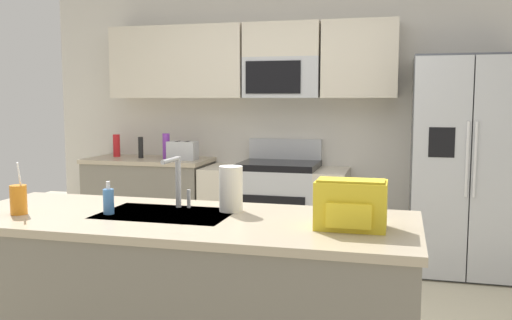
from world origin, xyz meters
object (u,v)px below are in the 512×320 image
at_px(pepper_mill, 141,147).
at_px(paper_towel_roll, 231,189).
at_px(bottle_red, 117,146).
at_px(soap_dispenser, 109,201).
at_px(drink_cup_orange, 18,199).
at_px(bottle_purple, 166,146).
at_px(refrigerator, 465,166).
at_px(sink_faucet, 177,178).
at_px(range_oven, 275,210).
at_px(toaster, 183,151).
at_px(backpack, 351,203).

xyz_separation_m(pepper_mill, paper_towel_roll, (1.67, -2.31, 0.01)).
distance_m(bottle_red, soap_dispenser, 2.94).
distance_m(bottle_red, paper_towel_roll, 3.08).
relative_size(pepper_mill, soap_dispenser, 1.25).
bearing_deg(drink_cup_orange, bottle_purple, 97.57).
bearing_deg(drink_cup_orange, refrigerator, 46.82).
height_order(sink_faucet, drink_cup_orange, sink_faucet).
relative_size(range_oven, bottle_purple, 5.39).
relative_size(bottle_red, sink_faucet, 0.81).
bearing_deg(range_oven, paper_towel_roll, -83.08).
height_order(toaster, soap_dispenser, toaster).
bearing_deg(toaster, backpack, -53.61).
height_order(toaster, drink_cup_orange, drink_cup_orange).
height_order(drink_cup_orange, soap_dispenser, drink_cup_orange).
relative_size(refrigerator, bottle_purple, 7.33).
bearing_deg(drink_cup_orange, toaster, 93.53).
bearing_deg(soap_dispenser, backpack, -0.56).
bearing_deg(drink_cup_orange, backpack, 3.77).
bearing_deg(pepper_mill, bottle_red, 169.32).
distance_m(drink_cup_orange, soap_dispenser, 0.46).
distance_m(refrigerator, bottle_red, 3.37).
distance_m(range_oven, sink_faucet, 2.39).
xyz_separation_m(range_oven, drink_cup_orange, (-0.75, -2.66, 0.53)).
relative_size(refrigerator, pepper_mill, 8.72).
bearing_deg(bottle_purple, pepper_mill, 178.29).
bearing_deg(pepper_mill, paper_towel_roll, -54.18).
bearing_deg(bottle_red, soap_dispenser, -62.06).
bearing_deg(paper_towel_roll, range_oven, 96.92).
xyz_separation_m(refrigerator, soap_dispenser, (-1.99, -2.47, 0.04)).
distance_m(bottle_purple, soap_dispenser, 2.65).
distance_m(range_oven, pepper_mill, 1.50).
bearing_deg(soap_dispenser, bottle_purple, 107.49).
bearing_deg(pepper_mill, drink_cup_orange, -76.64).
relative_size(sink_faucet, paper_towel_roll, 1.17).
height_order(sink_faucet, backpack, sink_faucet).
bearing_deg(sink_faucet, range_oven, 89.41).
bearing_deg(sink_faucet, backpack, -14.28).
relative_size(refrigerator, backpack, 5.78).
xyz_separation_m(refrigerator, toaster, (-2.59, 0.02, 0.07)).
relative_size(sink_faucet, backpack, 0.88).
bearing_deg(sink_faucet, paper_towel_roll, -0.03).
xyz_separation_m(bottle_red, sink_faucet, (1.66, -2.37, 0.05)).
height_order(pepper_mill, drink_cup_orange, drink_cup_orange).
height_order(drink_cup_orange, paper_towel_roll, drink_cup_orange).
relative_size(toaster, drink_cup_orange, 1.03).
bearing_deg(drink_cup_orange, bottle_red, 108.92).
xyz_separation_m(paper_towel_roll, backpack, (0.65, -0.24, -0.00)).
bearing_deg(pepper_mill, soap_dispenser, -67.01).
distance_m(soap_dispenser, backpack, 1.24).
height_order(bottle_red, bottle_purple, bottle_purple).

